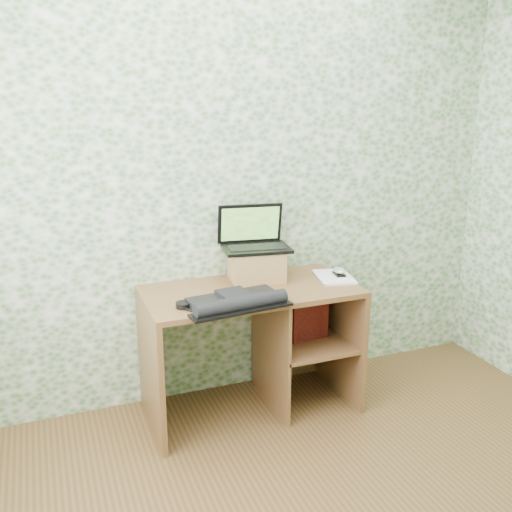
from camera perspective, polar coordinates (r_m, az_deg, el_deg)
name	(u,v)px	position (r m, az deg, el deg)	size (l,w,h in m)	color
wall_back	(232,184)	(3.36, -2.44, 7.24)	(3.50, 3.50, 0.00)	silver
desk	(262,329)	(3.36, 0.56, -7.33)	(1.20, 0.60, 0.75)	brown
riser	(256,265)	(3.34, 0.03, -0.89)	(0.30, 0.25, 0.18)	olive
laptop	(254,238)	(3.34, -0.23, 1.79)	(0.42, 0.32, 0.26)	black
keyboard	(237,301)	(2.95, -1.93, -4.54)	(0.55, 0.33, 0.08)	black
headphones	(199,305)	(2.96, -5.76, -4.89)	(0.23, 0.20, 0.03)	black
notepad	(334,277)	(3.42, 7.82, -2.08)	(0.20, 0.29, 0.01)	silver
mouse	(339,272)	(3.44, 8.31, -1.61)	(0.06, 0.10, 0.04)	silver
pen	(338,270)	(3.52, 8.18, -1.41)	(0.01, 0.01, 0.14)	black
red_box	(308,316)	(3.42, 5.25, -6.02)	(0.23, 0.08, 0.28)	maroon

